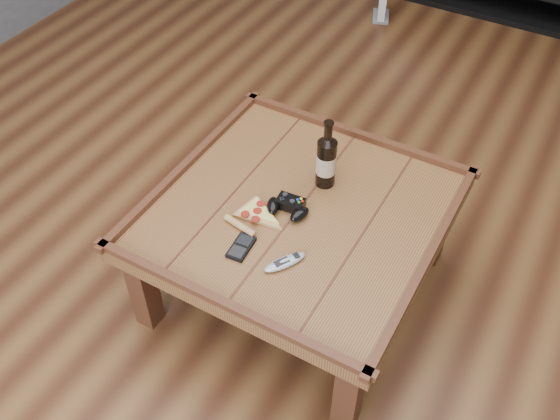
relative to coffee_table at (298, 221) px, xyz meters
The scene contains 8 objects.
ground 0.39m from the coffee_table, ahead, with size 6.00×6.00×0.00m, color #412112.
coffee_table is the anchor object (origin of this frame).
beer_bottle 0.24m from the coffee_table, 83.64° to the left, with size 0.07×0.07×0.28m.
game_controller 0.09m from the coffee_table, 136.22° to the right, with size 0.17×0.12×0.05m.
pizza_slice 0.17m from the coffee_table, 137.79° to the right, with size 0.19×0.26×0.02m.
smartphone 0.28m from the coffee_table, 107.14° to the right, with size 0.07×0.12×0.02m.
remote_control 0.27m from the coffee_table, 71.51° to the right, with size 0.12×0.16×0.02m.
game_console 2.32m from the coffee_table, 104.49° to the left, with size 0.16×0.21×0.23m.
Camera 1 is at (0.72, -1.40, 2.04)m, focal length 40.00 mm.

